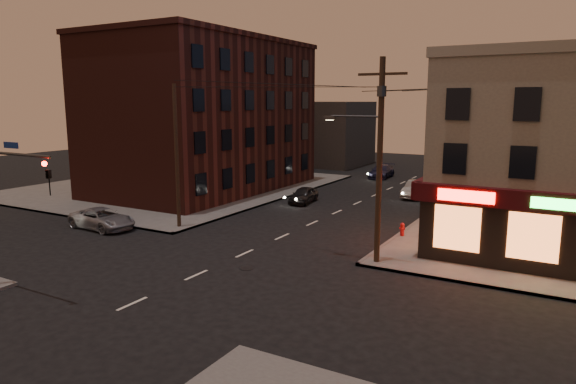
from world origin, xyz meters
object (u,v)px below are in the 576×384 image
Objects in this scene: sedan_mid at (416,189)px; sedan_near at (304,195)px; fire_hydrant at (402,229)px; sedan_far at (381,171)px; suv_cross at (102,219)px.

sedan_near is at bearing -136.25° from sedan_mid.
sedan_far is at bearing 112.40° from fire_hydrant.
sedan_mid is at bearing -58.96° from sedan_far.
sedan_near is 16.27m from sedan_far.
sedan_far is at bearing 124.57° from sedan_mid.
suv_cross is 1.01× the size of sedan_far.
suv_cross is 1.26× the size of sedan_near.
suv_cross is 5.94× the size of fire_hydrant.
sedan_mid is (14.44, 20.76, 0.06)m from suv_cross.
suv_cross is at bearing -124.64° from sedan_mid.
suv_cross is 18.89m from fire_hydrant.
fire_hydrant is at bearing -63.03° from suv_cross.
sedan_far is (-6.43, 9.39, -0.04)m from sedan_mid.
sedan_near is at bearing 147.02° from fire_hydrant.
sedan_far is at bearing 80.05° from sedan_near.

